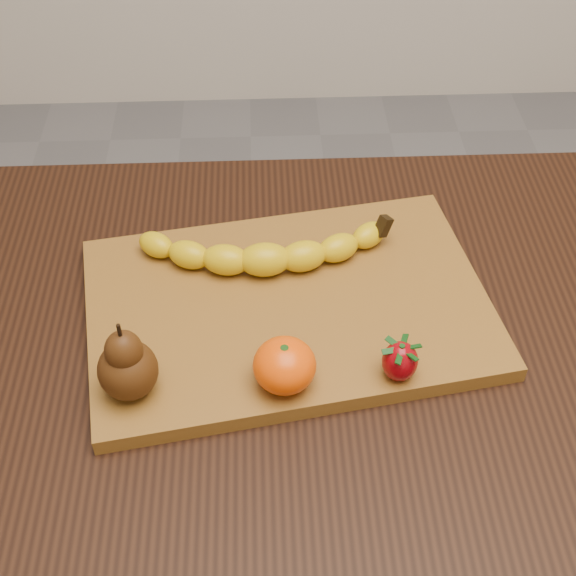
{
  "coord_description": "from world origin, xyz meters",
  "views": [
    {
      "loc": [
        0.03,
        -0.58,
        1.43
      ],
      "look_at": [
        0.05,
        0.05,
        0.8
      ],
      "focal_mm": 50.0,
      "sensor_mm": 36.0,
      "label": 1
    }
  ],
  "objects_px": {
    "table": "(244,402)",
    "cutting_board": "(288,307)",
    "pear": "(126,359)",
    "mandarin": "(285,365)"
  },
  "relations": [
    {
      "from": "table",
      "to": "cutting_board",
      "type": "height_order",
      "value": "cutting_board"
    },
    {
      "from": "table",
      "to": "pear",
      "type": "distance_m",
      "value": 0.21
    },
    {
      "from": "table",
      "to": "mandarin",
      "type": "height_order",
      "value": "mandarin"
    },
    {
      "from": "cutting_board",
      "to": "mandarin",
      "type": "bearing_deg",
      "value": -103.55
    },
    {
      "from": "pear",
      "to": "mandarin",
      "type": "xyz_separation_m",
      "value": [
        0.16,
        0.0,
        -0.02
      ]
    },
    {
      "from": "table",
      "to": "pear",
      "type": "xyz_separation_m",
      "value": [
        -0.11,
        -0.07,
        0.17
      ]
    },
    {
      "from": "cutting_board",
      "to": "mandarin",
      "type": "distance_m",
      "value": 0.12
    },
    {
      "from": "pear",
      "to": "cutting_board",
      "type": "bearing_deg",
      "value": 36.01
    },
    {
      "from": "table",
      "to": "cutting_board",
      "type": "distance_m",
      "value": 0.13
    },
    {
      "from": "table",
      "to": "cutting_board",
      "type": "relative_size",
      "value": 2.22
    }
  ]
}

